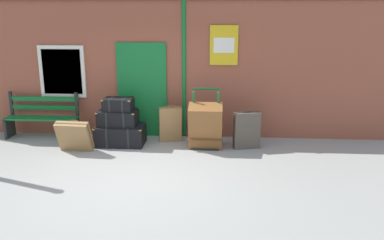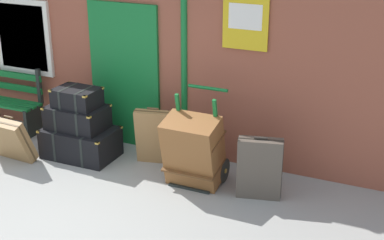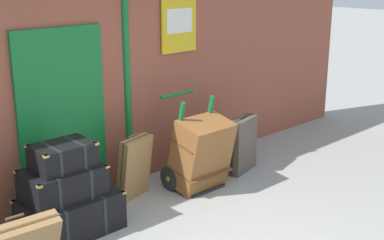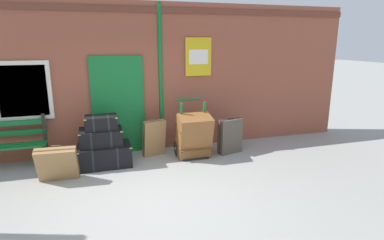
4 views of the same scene
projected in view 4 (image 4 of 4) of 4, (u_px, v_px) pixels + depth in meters
ground_plane at (154, 202)px, 4.86m from camera, size 60.00×60.00×0.00m
brick_facade at (130, 79)px, 6.87m from camera, size 10.40×0.35×3.20m
platform_bench at (1, 146)px, 6.03m from camera, size 1.60×0.43×1.01m
steamer_trunk_base at (105, 155)px, 6.24m from camera, size 1.02×0.66×0.43m
steamer_trunk_middle at (101, 137)px, 6.16m from camera, size 0.81×0.55×0.33m
steamer_trunk_top at (101, 122)px, 6.10m from camera, size 0.62×0.46×0.27m
porters_trolley at (192, 143)px, 6.79m from camera, size 0.71×0.62×1.19m
large_brown_trunk at (194, 136)px, 6.57m from camera, size 0.70×0.63×0.96m
suitcase_charcoal at (230, 136)px, 6.90m from camera, size 0.57×0.32×0.80m
suitcase_brown at (57, 164)px, 5.49m from camera, size 0.69×0.43×0.65m
suitcase_cream at (154, 138)px, 6.71m from camera, size 0.52×0.34×0.81m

